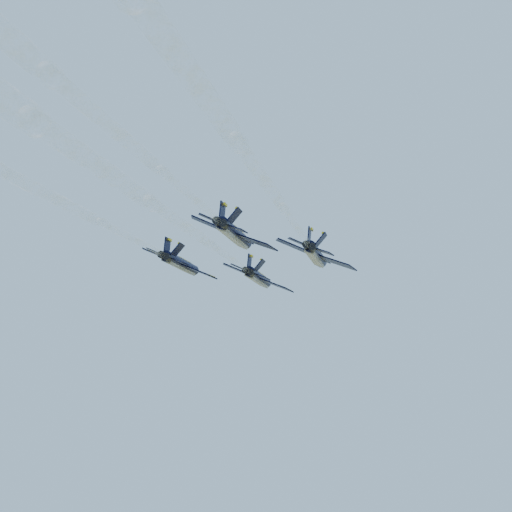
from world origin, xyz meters
The scene contains 4 objects.
jet_lead centered at (-3.75, 12.68, 106.85)m, with size 12.75×18.86×6.44m.
jet_left centered at (-11.50, -1.25, 106.85)m, with size 12.75×18.86×6.44m.
jet_right centered at (11.03, 5.59, 106.85)m, with size 12.75×18.86×6.44m.
jet_slot centered at (4.19, -9.47, 106.85)m, with size 12.75×18.86×6.44m.
Camera 1 is at (50.80, -88.11, 72.82)m, focal length 45.00 mm.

